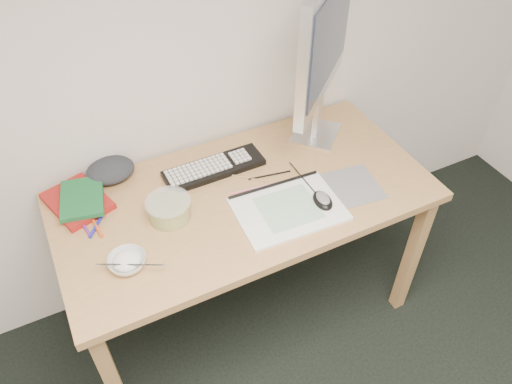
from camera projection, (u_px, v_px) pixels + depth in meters
desk at (245, 209)px, 1.92m from camera, size 1.40×0.70×0.75m
mousepad at (349, 187)px, 1.89m from camera, size 0.25×0.23×0.00m
sketchpad at (289, 209)px, 1.80m from camera, size 0.39×0.29×0.01m
keyboard at (214, 168)px, 1.95m from camera, size 0.40×0.13×0.02m
monitor at (325, 43)px, 1.84m from camera, size 0.45×0.42×0.67m
mouse at (323, 198)px, 1.80m from camera, size 0.08×0.11×0.04m
rice_bowl at (127, 262)px, 1.60m from camera, size 0.13×0.13×0.04m
chopsticks at (131, 265)px, 1.57m from camera, size 0.20×0.11×0.02m
fruit_tub at (169, 209)px, 1.75m from camera, size 0.19×0.19×0.08m
book_red at (77, 201)px, 1.82m from camera, size 0.24×0.28×0.02m
book_green at (82, 198)px, 1.80m from camera, size 0.19×0.23×0.02m
cloth_lump at (110, 170)px, 1.91m from camera, size 0.15×0.13×0.06m
pencil_pink at (253, 188)px, 1.88m from camera, size 0.18×0.03×0.01m
pencil_tan at (246, 178)px, 1.92m from camera, size 0.13×0.11×0.01m
pencil_black at (269, 175)px, 1.93m from camera, size 0.17×0.04×0.01m
marker_blue at (97, 224)px, 1.74m from camera, size 0.08×0.11×0.01m
marker_orange at (96, 225)px, 1.74m from camera, size 0.03×0.13×0.01m
marker_purple at (84, 225)px, 1.74m from camera, size 0.03×0.12×0.01m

